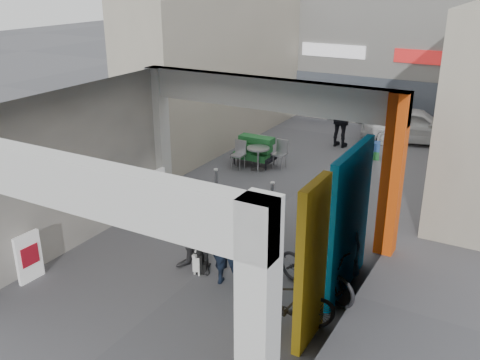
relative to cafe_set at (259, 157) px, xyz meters
The scene contains 20 objects.
ground 5.78m from the cafe_set, 70.99° to the right, with size 90.00×90.00×0.00m, color #55555A.
arcade_canopy 7.02m from the cafe_set, 68.92° to the right, with size 6.40×6.45×6.40m.
far_building 9.48m from the cafe_set, 77.58° to the left, with size 18.00×4.08×8.00m.
plaza_bldg_left 3.98m from the cafe_set, 142.06° to the left, with size 2.00×9.00×5.00m, color #B1A892.
bollard_left 2.92m from the cafe_set, 85.25° to the right, with size 0.09×0.09×0.88m, color gray.
bollard_center 3.63m from the cafe_set, 57.40° to the right, with size 0.09×0.09×0.89m, color gray.
bollard_right 4.65m from the cafe_set, 42.99° to the right, with size 0.09×0.09×0.94m, color gray.
advert_board_near 8.08m from the cafe_set, 96.14° to the right, with size 0.12×0.55×1.00m.
advert_board_far 4.07m from the cafe_set, 102.28° to the right, with size 0.13×0.55×1.00m.
cafe_set is the anchor object (origin of this frame).
produce_stand 0.26m from the cafe_set, 153.75° to the left, with size 1.34×0.73×0.88m.
crate_stack 3.81m from the cafe_set, 41.75° to the left, with size 0.52×0.45×0.56m.
border_collie 6.46m from the cafe_set, 73.12° to the right, with size 0.22×0.44×0.60m.
man_with_dog 6.81m from the cafe_set, 67.54° to the right, with size 0.69×0.46×1.90m, color black.
man_back_turned 6.48m from the cafe_set, 73.60° to the right, with size 0.96×0.75×1.98m, color #3C3C3E.
man_elderly 6.60m from the cafe_set, 47.36° to the right, with size 0.72×0.47×1.47m, color teal.
man_crates 3.64m from the cafe_set, 65.11° to the left, with size 1.16×0.48×1.99m, color black.
bicycle_front 7.09m from the cafe_set, 53.87° to the right, with size 0.64×1.82×0.96m, color black.
bicycle_rear 8.14m from the cafe_set, 59.07° to the right, with size 0.45×1.60×0.96m, color black.
white_van 6.19m from the cafe_set, 54.58° to the left, with size 1.47×3.65×1.24m, color silver.
Camera 1 is at (5.31, -8.52, 5.66)m, focal length 40.00 mm.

